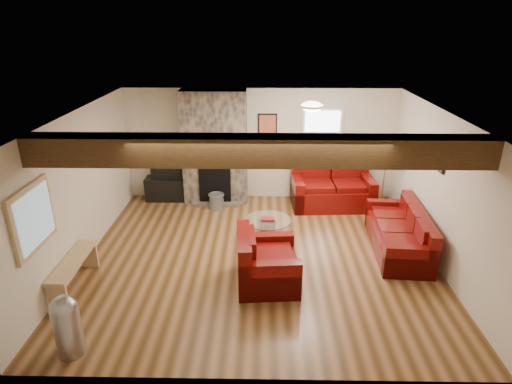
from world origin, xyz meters
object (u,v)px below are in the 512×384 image
at_px(sofa_three, 398,230).
at_px(armchair_red, 268,259).
at_px(loveseat, 332,186).
at_px(television, 168,169).
at_px(floor_lamp, 387,158).
at_px(coffee_table, 268,230).
at_px(tv_cabinet, 169,189).

xyz_separation_m(sofa_three, armchair_red, (-2.34, -1.08, 0.04)).
bearing_deg(sofa_three, loveseat, -150.96).
relative_size(television, floor_lamp, 0.51).
xyz_separation_m(armchair_red, television, (-2.22, 3.31, 0.32)).
bearing_deg(floor_lamp, sofa_three, -93.41).
distance_m(television, floor_lamp, 4.73).
bearing_deg(loveseat, television, 172.48).
xyz_separation_m(sofa_three, television, (-4.56, 2.23, 0.36)).
height_order(loveseat, floor_lamp, floor_lamp).
height_order(sofa_three, television, television).
distance_m(coffee_table, floor_lamp, 2.89).
xyz_separation_m(loveseat, armchair_red, (-1.44, -3.01, -0.04)).
bearing_deg(loveseat, armchair_red, -118.47).
relative_size(sofa_three, television, 2.66).
relative_size(armchair_red, coffee_table, 1.22).
xyz_separation_m(armchair_red, floor_lamp, (2.43, 2.59, 0.82)).
bearing_deg(coffee_table, sofa_three, -7.68).
relative_size(tv_cabinet, television, 1.40).
height_order(loveseat, tv_cabinet, loveseat).
distance_m(loveseat, armchair_red, 3.33).
xyz_separation_m(sofa_three, tv_cabinet, (-4.56, 2.23, -0.12)).
relative_size(loveseat, coffee_table, 2.02).
bearing_deg(armchair_red, floor_lamp, -47.55).
relative_size(coffee_table, television, 1.15).
relative_size(sofa_three, armchair_red, 1.89).
height_order(television, floor_lamp, floor_lamp).
height_order(sofa_three, coffee_table, sofa_three).
xyz_separation_m(tv_cabinet, television, (0.00, 0.00, 0.48)).
distance_m(loveseat, floor_lamp, 1.33).
xyz_separation_m(sofa_three, coffee_table, (-2.32, 0.31, -0.17)).
bearing_deg(television, coffee_table, -40.50).
distance_m(loveseat, television, 3.69).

